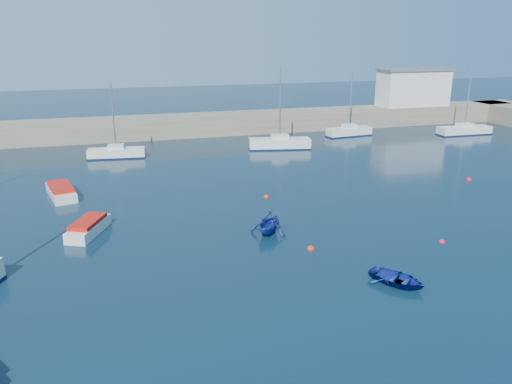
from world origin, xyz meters
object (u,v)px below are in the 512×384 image
object	(u,v)px
dinghy_left	(269,223)
motorboat_1	(88,227)
harbor_office	(413,88)
sailboat_5	(116,153)
motorboat_2	(61,191)
dinghy_center	(397,279)
sailboat_6	(280,143)
sailboat_7	(349,131)
sailboat_8	(464,130)

from	to	relation	value
dinghy_left	motorboat_1	bearing A→B (deg)	-156.33
harbor_office	dinghy_left	distance (m)	48.39
sailboat_5	motorboat_1	xyz separation A→B (m)	(-2.29, -21.42, -0.10)
harbor_office	motorboat_2	size ratio (longest dim) A/B	1.98
motorboat_1	dinghy_center	size ratio (longest dim) A/B	1.42
motorboat_2	dinghy_left	xyz separation A→B (m)	(13.79, -12.27, 0.29)
sailboat_6	sailboat_7	size ratio (longest dim) A/B	1.15
sailboat_8	dinghy_center	distance (m)	45.71
dinghy_center	motorboat_2	bearing A→B (deg)	97.94
sailboat_6	dinghy_left	size ratio (longest dim) A/B	3.24
dinghy_center	dinghy_left	size ratio (longest dim) A/B	1.06
motorboat_2	harbor_office	bearing A→B (deg)	12.06
motorboat_2	dinghy_center	world-z (taller)	motorboat_2
sailboat_6	motorboat_2	distance (m)	25.67
dinghy_center	sailboat_5	bearing A→B (deg)	78.92
sailboat_5	sailboat_6	distance (m)	18.14
sailboat_5	dinghy_left	distance (m)	26.39
motorboat_1	dinghy_left	bearing A→B (deg)	7.65
sailboat_5	dinghy_center	bearing A→B (deg)	-151.49
sailboat_5	dinghy_center	distance (m)	35.95
harbor_office	motorboat_1	world-z (taller)	harbor_office
motorboat_2	dinghy_left	size ratio (longest dim) A/B	1.78
sailboat_5	motorboat_2	xyz separation A→B (m)	(-4.65, -12.49, -0.11)
harbor_office	dinghy_center	distance (m)	52.38
sailboat_5	sailboat_6	size ratio (longest dim) A/B	0.85
motorboat_1	dinghy_center	bearing A→B (deg)	-12.97
motorboat_1	sailboat_5	bearing A→B (deg)	107.82
sailboat_7	dinghy_left	size ratio (longest dim) A/B	2.81
harbor_office	sailboat_6	world-z (taller)	sailboat_6
harbor_office	sailboat_8	bearing A→B (deg)	-78.80
harbor_office	sailboat_6	distance (m)	26.86
sailboat_7	sailboat_8	world-z (taller)	sailboat_8
sailboat_8	sailboat_5	bearing A→B (deg)	92.02
sailboat_7	sailboat_5	bearing A→B (deg)	91.55
dinghy_left	sailboat_8	bearing A→B (deg)	75.85
sailboat_7	dinghy_center	bearing A→B (deg)	151.03
sailboat_7	sailboat_8	xyz separation A→B (m)	(14.98, -3.35, -0.03)
sailboat_5	sailboat_7	size ratio (longest dim) A/B	0.98
sailboat_5	motorboat_1	world-z (taller)	sailboat_5
motorboat_1	dinghy_left	xyz separation A→B (m)	(11.43, -3.34, 0.28)
sailboat_7	motorboat_1	size ratio (longest dim) A/B	1.87
sailboat_6	motorboat_1	world-z (taller)	sailboat_6
sailboat_7	sailboat_8	size ratio (longest dim) A/B	0.86
sailboat_5	sailboat_8	distance (m)	44.18
sailboat_5	motorboat_2	world-z (taller)	sailboat_5
sailboat_8	dinghy_left	world-z (taller)	sailboat_8
sailboat_8	motorboat_1	distance (m)	51.43
sailboat_6	harbor_office	bearing A→B (deg)	-54.46
motorboat_2	dinghy_center	bearing A→B (deg)	-62.63
motorboat_1	motorboat_2	distance (m)	9.24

